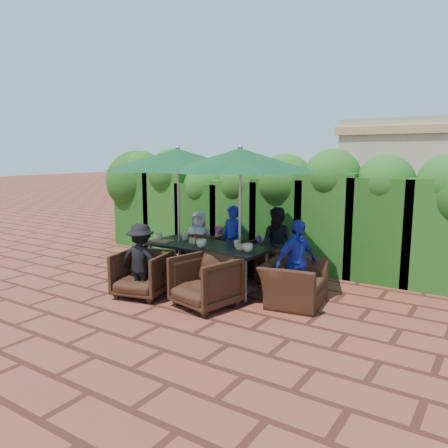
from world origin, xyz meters
The scene contains 30 objects.
ground centered at (0.00, 0.00, 0.00)m, with size 80.00×80.00×0.00m, color brown.
dining_table centered at (0.05, 0.13, 0.67)m, with size 2.20×0.90×0.75m.
umbrella_left centered at (-0.58, 0.15, 2.21)m, with size 2.57×2.57×2.46m.
umbrella_right centered at (0.69, 0.20, 2.21)m, with size 2.58×2.58×2.46m.
chair_far_left centered at (-0.68, 1.14, 0.41)m, with size 0.80×0.75×0.82m, color black.
chair_far_mid centered at (0.01, 1.06, 0.39)m, with size 0.76×0.71×0.78m, color black.
chair_far_right centered at (0.94, 1.09, 0.37)m, with size 0.72×0.67×0.74m, color black.
chair_near_left centered at (-0.53, -0.87, 0.41)m, with size 0.80×0.75×0.82m, color black.
chair_near_right centered at (0.63, -0.72, 0.43)m, with size 0.85×0.79×0.87m, color black.
chair_end_right centered at (1.70, 0.15, 0.44)m, with size 1.01×0.66×0.88m, color black.
adult_far_left centered at (-0.78, 1.04, 0.59)m, with size 0.59×0.35×1.19m, color silver.
adult_far_mid centered at (0.04, 1.00, 0.67)m, with size 0.49×0.40×1.35m, color navy.
adult_far_right centered at (0.99, 1.05, 0.69)m, with size 0.66×0.40×1.38m, color black.
adult_near_left centered at (-0.53, -0.89, 0.61)m, with size 0.77×0.36×1.21m, color black.
adult_end_right centered at (1.76, 0.09, 0.67)m, with size 0.79×0.39×1.34m, color navy.
child_left centered at (-0.38, 1.13, 0.45)m, with size 0.33×0.27×0.91m, color #EE54A0.
child_right centered at (0.47, 1.26, 0.39)m, with size 0.28×0.23×0.78m, color #764698.
pedestrian_a centered at (1.68, 4.19, 0.83)m, with size 1.55×0.55×1.66m, color green.
pedestrian_b centered at (2.28, 4.35, 0.90)m, with size 0.86×0.53×1.80m, color #EE54A0.
cup_a centered at (-0.97, 0.02, 0.81)m, with size 0.15×0.15×0.12m, color beige.
cup_b centered at (-0.52, 0.25, 0.82)m, with size 0.14×0.14×0.14m, color beige.
cup_c centered at (0.10, -0.09, 0.82)m, with size 0.18×0.18×0.14m, color beige.
cup_d centered at (0.60, 0.25, 0.81)m, with size 0.13×0.13×0.12m, color beige.
cup_e centered at (0.93, 0.04, 0.82)m, with size 0.17×0.17×0.14m, color beige.
ketchup_bottle centered at (-0.18, 0.13, 0.83)m, with size 0.04×0.04×0.17m, color #B20C0A.
sauce_bottle centered at (-0.09, 0.27, 0.83)m, with size 0.04×0.04×0.17m, color #4C230C.
serving_tray centered at (-0.79, -0.05, 0.76)m, with size 0.35×0.25×0.02m, color #936747.
number_block_left centered at (-0.21, 0.09, 0.80)m, with size 0.12×0.06×0.10m, color tan.
number_block_right centered at (0.74, 0.13, 0.80)m, with size 0.12×0.06×0.10m, color tan.
hedge_wall centered at (-0.20, 2.32, 1.33)m, with size 9.10×1.60×2.45m.
Camera 1 is at (4.40, -5.92, 2.32)m, focal length 35.00 mm.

